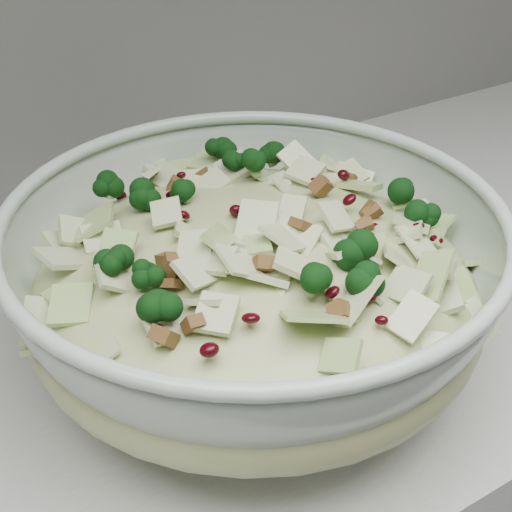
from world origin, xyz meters
The scene contains 3 objects.
counter centered at (0.00, 1.70, 0.45)m, with size 3.60×0.60×0.90m, color silver.
mixing_bowl centered at (-0.34, 1.60, 0.98)m, with size 0.45×0.45×0.16m.
salad centered at (-0.34, 1.60, 1.01)m, with size 0.38×0.38×0.16m.
Camera 1 is at (-0.58, 1.21, 1.32)m, focal length 50.00 mm.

